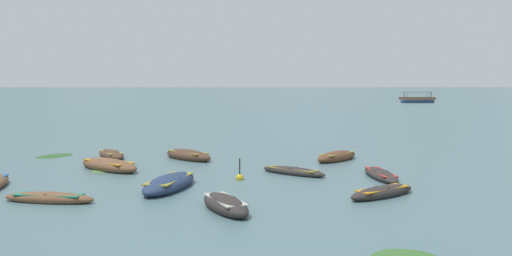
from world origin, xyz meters
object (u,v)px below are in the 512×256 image
Objects in this scene: rowboat_1 at (111,154)px; rowboat_11 at (49,198)px; rowboat_5 at (382,192)px; rowboat_8 at (337,157)px; rowboat_0 at (225,205)px; rowboat_7 at (293,171)px; ferry_0 at (417,101)px; rowboat_4 at (188,155)px; rowboat_12 at (381,175)px; rowboat_3 at (170,183)px; mooring_buoy at (240,177)px; rowboat_6 at (109,165)px; ferry_2 at (417,98)px.

rowboat_1 reaches higher than rowboat_11.
rowboat_8 reaches higher than rowboat_5.
rowboat_0 is 0.96× the size of rowboat_7.
rowboat_11 is 120.58m from ferry_0.
rowboat_8 is (4.53, 12.90, 0.01)m from rowboat_0.
rowboat_5 is (10.28, -9.43, -0.06)m from rowboat_4.
rowboat_4 is at bearing 154.03° from rowboat_12.
rowboat_11 is at bearing -153.54° from rowboat_12.
mooring_buoy is (2.73, 2.44, -0.12)m from rowboat_3.
rowboat_3 is 6.46m from rowboat_6.
rowboat_0 reaches higher than rowboat_11.
rowboat_5 is 146.91m from ferry_2.
rowboat_7 is at bearing 74.66° from rowboat_0.
rowboat_11 is at bearing -78.86° from rowboat_1.
rowboat_0 is 151.10m from ferry_2.
mooring_buoy is at bearing -125.33° from rowboat_8.
rowboat_0 is at bearing -109.35° from rowboat_8.
rowboat_11 is at bearing -141.86° from rowboat_3.
rowboat_6 is 0.58× the size of ferry_0.
rowboat_4 reaches higher than rowboat_8.
rowboat_7 is at bearing 171.77° from rowboat_12.
rowboat_3 is at bearing 38.14° from rowboat_11.
rowboat_7 is 0.98× the size of rowboat_11.
rowboat_4 is 8.93m from rowboat_8.
rowboat_1 is 4.85m from rowboat_6.
rowboat_6 reaches higher than rowboat_11.
rowboat_1 is at bearing -179.23° from rowboat_8.
rowboat_4 is at bearing 144.66° from rowboat_7.
rowboat_6 is 1.21× the size of rowboat_8.
rowboat_7 is 4.28m from rowboat_12.
ferry_0 reaches higher than rowboat_3.
rowboat_3 is at bearing -81.42° from rowboat_4.
rowboat_1 is 16.64m from rowboat_12.
rowboat_8 is 0.91× the size of rowboat_12.
rowboat_7 is 143.02m from ferry_2.
rowboat_8 is at bearing 3.05° from rowboat_4.
rowboat_0 reaches higher than rowboat_7.
rowboat_6 reaches higher than rowboat_4.
ferry_0 is at bearing 71.15° from rowboat_6.
rowboat_8 is 3.36× the size of mooring_buoy.
rowboat_5 is 0.71× the size of rowboat_6.
rowboat_1 is 11.20m from mooring_buoy.
rowboat_6 is 1.23× the size of rowboat_11.
rowboat_4 is 12.13m from rowboat_11.
rowboat_5 is 0.29× the size of ferry_2.
rowboat_3 is at bearing 130.28° from rowboat_0.
rowboat_6 reaches higher than rowboat_5.
rowboat_12 is at bearing -101.82° from ferry_0.
rowboat_5 is 13.06m from rowboat_11.
rowboat_4 is 0.50× the size of ferry_0.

